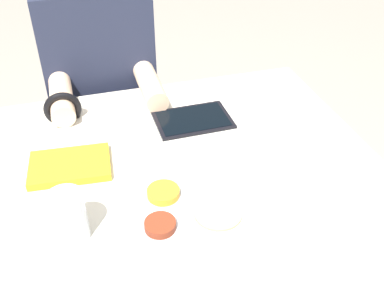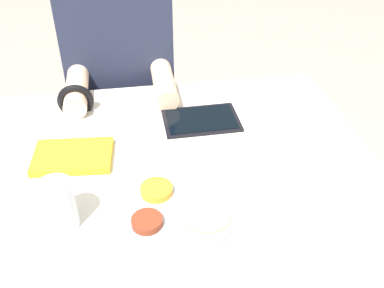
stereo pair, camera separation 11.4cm
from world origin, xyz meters
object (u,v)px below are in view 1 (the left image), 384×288
tablet_device (193,120)px  person_diner (105,108)px  thali_tray (189,214)px  drinking_glass (68,217)px  red_notebook (70,166)px

tablet_device → person_diner: person_diner is taller
thali_tray → drinking_glass: 0.26m
drinking_glass → thali_tray: bearing=-3.4°
tablet_device → person_diner: (-0.23, 0.39, -0.15)m
tablet_device → person_diner: size_ratio=0.19×
red_notebook → person_diner: 0.56m
tablet_device → drinking_glass: (-0.38, -0.36, 0.05)m
thali_tray → red_notebook: (-0.25, 0.25, 0.00)m
red_notebook → tablet_device: (0.37, 0.13, -0.00)m
red_notebook → drinking_glass: (-0.01, -0.23, 0.05)m
tablet_device → red_notebook: bearing=-161.0°
red_notebook → tablet_device: size_ratio=0.95×
tablet_device → drinking_glass: size_ratio=1.92×
thali_tray → tablet_device: size_ratio=1.50×
thali_tray → drinking_glass: size_ratio=2.89×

